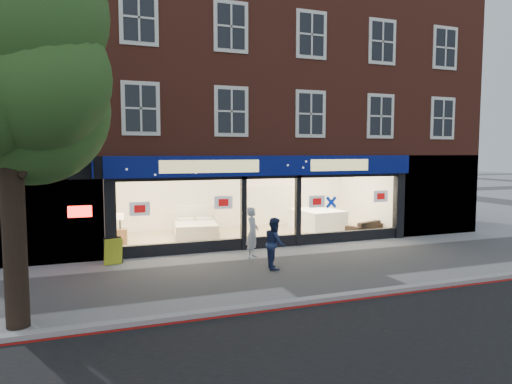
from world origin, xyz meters
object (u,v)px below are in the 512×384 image
sofa (364,227)px  pedestrian_grey (252,233)px  mattress_stack (317,219)px  display_bed (195,229)px  a_board (113,251)px  pedestrian_blue (275,243)px

sofa → pedestrian_grey: size_ratio=1.05×
mattress_stack → display_bed: bearing=-179.8°
a_board → mattress_stack: bearing=8.5°
display_bed → a_board: (-3.24, -3.09, -0.01)m
display_bed → sofa: size_ratio=1.31×
display_bed → pedestrian_blue: pedestrian_blue is taller
a_board → pedestrian_blue: bearing=-36.9°
display_bed → pedestrian_grey: pedestrian_grey is taller
mattress_stack → sofa: 2.07m
sofa → pedestrian_blue: bearing=12.8°
a_board → pedestrian_blue: size_ratio=0.55×
mattress_stack → pedestrian_grey: 5.70m
display_bed → pedestrian_blue: size_ratio=1.50×
mattress_stack → a_board: 9.13m
pedestrian_grey → pedestrian_blue: pedestrian_grey is taller
mattress_stack → pedestrian_grey: bearing=-139.1°
mattress_stack → pedestrian_grey: pedestrian_grey is taller
sofa → pedestrian_grey: (-5.72, -2.24, 0.47)m
mattress_stack → a_board: bearing=-160.1°
a_board → pedestrian_grey: bearing=-19.7°
pedestrian_blue → a_board: bearing=77.1°
pedestrian_grey → display_bed: bearing=49.4°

